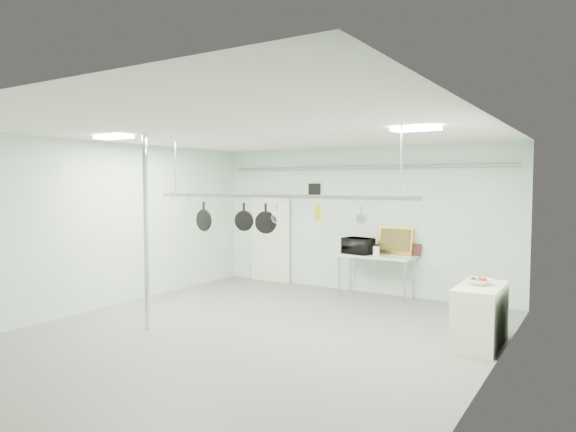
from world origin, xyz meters
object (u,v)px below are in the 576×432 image
Objects in this scene: chrome_pole at (146,232)px; prep_table at (376,258)px; pot_rack at (273,194)px; skillet_mid at (244,217)px; skillet_left at (204,217)px; skillet_right at (266,219)px; side_cabinet at (480,316)px; fruit_bowl at (479,282)px; coffee_canister at (376,251)px; microwave at (358,246)px.

prep_table is (2.30, 4.20, -0.77)m from chrome_pole.
pot_rack reaches higher than skillet_mid.
skillet_left is 1.31m from skillet_right.
skillet_mid reaches higher than side_cabinet.
fruit_bowl is 4.59m from skillet_left.
fruit_bowl is at bearing -39.32° from coffee_canister.
skillet_mid is at bearing 34.16° from chrome_pole.
fruit_bowl is (2.46, -2.01, -0.06)m from coffee_canister.
prep_table is 0.33× the size of pot_rack.
skillet_mid is at bearing -161.61° from fruit_bowl.
skillet_mid is at bearing -107.91° from coffee_canister.
prep_table is 1.33× the size of side_cabinet.
pot_rack reaches higher than prep_table.
skillet_left reaches higher than coffee_canister.
microwave is at bearing 144.28° from fruit_bowl.
skillet_right reaches higher than coffee_canister.
fruit_bowl is 3.38m from skillet_right.
chrome_pole is 6.89× the size of skillet_mid.
skillet_left is at bearing 160.97° from skillet_right.
pot_rack is (-2.95, -1.10, 1.78)m from side_cabinet.
pot_rack is (-0.40, -3.30, 1.40)m from prep_table.
microwave is at bearing 65.07° from chrome_pole.
pot_rack is 3.43m from coffee_canister.
prep_table is 3.91m from skillet_left.
skillet_mid is at bearing -162.66° from side_cabinet.
skillet_right is at bearing 8.45° from skillet_left.
pot_rack reaches higher than fruit_bowl.
prep_table is at bearing 69.26° from skillet_left.
prep_table is at bearing 111.84° from coffee_canister.
pot_rack is 0.41m from skillet_right.
fruit_bowl is at bearing 6.65° from skillet_mid.
skillet_mid is (-1.03, -3.17, 0.85)m from coffee_canister.
skillet_mid is 0.44m from skillet_right.
fruit_bowl is at bearing 23.35° from skillet_left.
coffee_canister is at bearing 67.58° from skillet_left.
microwave is 0.44m from coffee_canister.
microwave is at bearing 89.62° from pot_rack.
fruit_bowl is at bearing 1.78° from skillet_right.
pot_rack reaches higher than coffee_canister.
side_cabinet is 0.25× the size of pot_rack.
side_cabinet is at bearing -54.96° from fruit_bowl.
coffee_canister is 0.44× the size of skillet_mid.
pot_rack is at bearing -19.03° from skillet_right.
side_cabinet is 3.56m from skillet_right.
skillet_mid is at bearing 160.97° from skillet_right.
skillet_left and skillet_right have the same top height.
fruit_bowl is at bearing 154.25° from microwave.
pot_rack reaches higher than skillet_left.
skillet_mid reaches higher than coffee_canister.
prep_table is 3.27× the size of skillet_right.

